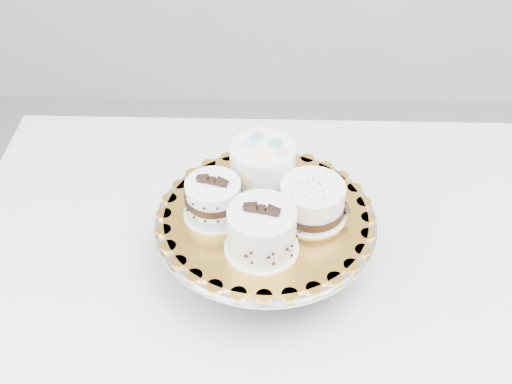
{
  "coord_description": "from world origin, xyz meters",
  "views": [
    {
      "loc": [
        -0.16,
        -0.64,
        1.58
      ],
      "look_at": [
        -0.18,
        0.11,
        0.92
      ],
      "focal_mm": 45.0,
      "sensor_mm": 36.0,
      "label": 1
    }
  ],
  "objects_px": {
    "cake_swirl": "(262,231)",
    "cake_dots": "(263,166)",
    "table": "(283,277)",
    "cake_board": "(266,216)",
    "cake_ribbon": "(313,201)",
    "cake_banded": "(214,200)",
    "cake_stand": "(266,230)"
  },
  "relations": [
    {
      "from": "cake_stand",
      "to": "cake_dots",
      "type": "xyz_separation_m",
      "value": [
        -0.01,
        0.08,
        0.08
      ]
    },
    {
      "from": "cake_dots",
      "to": "cake_ribbon",
      "type": "relative_size",
      "value": 1.04
    },
    {
      "from": "cake_banded",
      "to": "cake_swirl",
      "type": "bearing_deg",
      "value": -27.46
    },
    {
      "from": "cake_swirl",
      "to": "cake_banded",
      "type": "height_order",
      "value": "cake_swirl"
    },
    {
      "from": "cake_ribbon",
      "to": "cake_stand",
      "type": "bearing_deg",
      "value": 168.31
    },
    {
      "from": "cake_stand",
      "to": "cake_board",
      "type": "bearing_deg",
      "value": 0.0
    },
    {
      "from": "table",
      "to": "cake_swirl",
      "type": "relative_size",
      "value": 9.33
    },
    {
      "from": "cake_swirl",
      "to": "cake_banded",
      "type": "relative_size",
      "value": 1.14
    },
    {
      "from": "cake_swirl",
      "to": "cake_dots",
      "type": "xyz_separation_m",
      "value": [
        -0.0,
        0.15,
        0.0
      ]
    },
    {
      "from": "cake_board",
      "to": "cake_swirl",
      "type": "bearing_deg",
      "value": -94.3
    },
    {
      "from": "table",
      "to": "cake_banded",
      "type": "distance_m",
      "value": 0.25
    },
    {
      "from": "cake_stand",
      "to": "cake_dots",
      "type": "distance_m",
      "value": 0.11
    },
    {
      "from": "cake_swirl",
      "to": "cake_stand",
      "type": "bearing_deg",
      "value": 98.59
    },
    {
      "from": "table",
      "to": "cake_board",
      "type": "relative_size",
      "value": 3.48
    },
    {
      "from": "cake_banded",
      "to": "cake_dots",
      "type": "bearing_deg",
      "value": 60.5
    },
    {
      "from": "cake_dots",
      "to": "cake_stand",
      "type": "bearing_deg",
      "value": -84.48
    },
    {
      "from": "cake_swirl",
      "to": "cake_dots",
      "type": "distance_m",
      "value": 0.15
    },
    {
      "from": "cake_banded",
      "to": "cake_dots",
      "type": "xyz_separation_m",
      "value": [
        0.08,
        0.08,
        0.01
      ]
    },
    {
      "from": "cake_swirl",
      "to": "cake_ribbon",
      "type": "bearing_deg",
      "value": 57.17
    },
    {
      "from": "cake_board",
      "to": "cake_banded",
      "type": "bearing_deg",
      "value": 179.35
    },
    {
      "from": "cake_board",
      "to": "cake_dots",
      "type": "xyz_separation_m",
      "value": [
        -0.01,
        0.08,
        0.04
      ]
    },
    {
      "from": "cake_dots",
      "to": "cake_ribbon",
      "type": "bearing_deg",
      "value": -41.27
    },
    {
      "from": "cake_board",
      "to": "cake_banded",
      "type": "xyz_separation_m",
      "value": [
        -0.08,
        0.0,
        0.03
      ]
    },
    {
      "from": "cake_stand",
      "to": "cake_banded",
      "type": "bearing_deg",
      "value": 179.35
    },
    {
      "from": "cake_stand",
      "to": "cake_banded",
      "type": "xyz_separation_m",
      "value": [
        -0.08,
        0.0,
        0.07
      ]
    },
    {
      "from": "cake_board",
      "to": "cake_dots",
      "type": "bearing_deg",
      "value": 95.25
    },
    {
      "from": "table",
      "to": "cake_banded",
      "type": "relative_size",
      "value": 10.62
    },
    {
      "from": "cake_board",
      "to": "cake_swirl",
      "type": "height_order",
      "value": "cake_swirl"
    },
    {
      "from": "cake_ribbon",
      "to": "cake_banded",
      "type": "bearing_deg",
      "value": 166.14
    },
    {
      "from": "table",
      "to": "cake_board",
      "type": "distance_m",
      "value": 0.19
    },
    {
      "from": "cake_dots",
      "to": "table",
      "type": "bearing_deg",
      "value": -50.86
    },
    {
      "from": "cake_swirl",
      "to": "table",
      "type": "bearing_deg",
      "value": 81.6
    }
  ]
}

